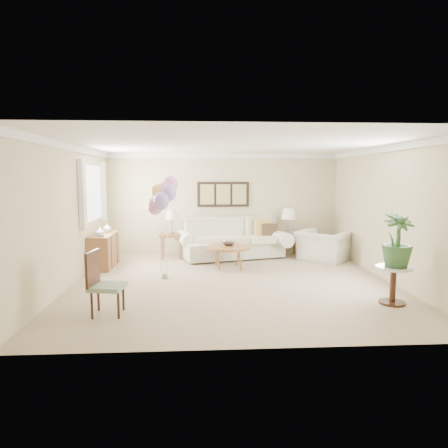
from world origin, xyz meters
name	(u,v)px	position (x,y,z in m)	size (l,w,h in m)	color
ground_plane	(232,282)	(0.00, 0.00, 0.00)	(6.00, 6.00, 0.00)	tan
room_shell	(226,197)	(-0.11, 0.09, 1.63)	(6.04, 6.04, 2.60)	beige
wall_art_triptych	(223,194)	(0.00, 2.96, 1.55)	(1.35, 0.06, 0.65)	black
sofa	(232,242)	(0.19, 2.34, 0.39)	(2.91, 1.60, 0.99)	white
end_table_left	(172,237)	(-1.31, 2.35, 0.52)	(0.57, 0.52, 0.62)	brown
end_table_right	(288,238)	(1.63, 2.51, 0.46)	(0.50, 0.45, 0.55)	brown
lamp_left	(171,215)	(-1.31, 2.35, 1.06)	(0.33, 0.33, 0.58)	gray
lamp_right	(289,215)	(1.63, 2.51, 1.05)	(0.37, 0.37, 0.66)	gray
coffee_table	(228,248)	(0.01, 1.16, 0.46)	(0.99, 0.99, 0.50)	#925C39
decor_bowl	(228,244)	(0.01, 1.19, 0.54)	(0.28, 0.28, 0.07)	#2D2321
armchair	(323,246)	(2.33, 1.85, 0.36)	(1.10, 0.96, 0.71)	white
side_table	(393,276)	(2.43, -1.47, 0.45)	(0.56, 0.56, 0.60)	silver
potted_plant	(397,240)	(2.44, -1.49, 1.03)	(0.48, 0.48, 0.85)	#2C5128
accent_chair	(103,282)	(-2.03, -1.70, 0.49)	(0.52, 0.52, 0.95)	gray
credenza	(104,250)	(-2.76, 1.50, 0.37)	(0.46, 1.20, 0.74)	brown
vase_white	(100,232)	(-2.74, 1.15, 0.84)	(0.19, 0.19, 0.20)	silver
vase_sage	(107,228)	(-2.74, 1.78, 0.84)	(0.19, 0.19, 0.20)	#B5B7B3
balloon_cluster	(163,195)	(-1.32, 0.36, 1.66)	(0.59, 0.58, 2.03)	gray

